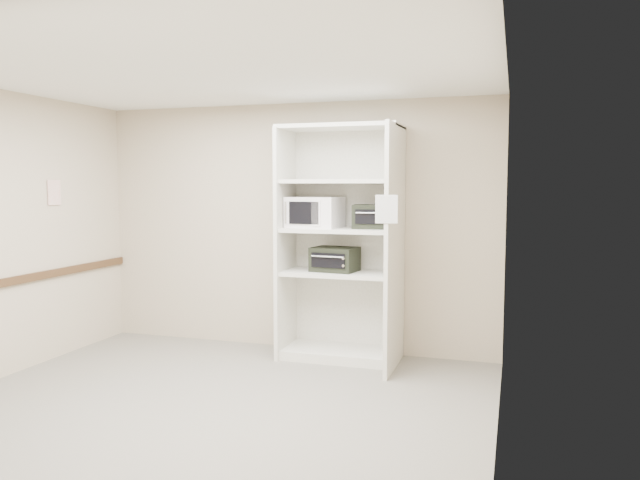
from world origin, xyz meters
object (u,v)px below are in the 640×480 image
(toaster_oven_lower, at_px, (335,259))
(toaster_oven_upper, at_px, (374,217))
(shelving_unit, at_px, (345,251))
(microwave, at_px, (315,212))

(toaster_oven_lower, bearing_deg, toaster_oven_upper, 14.84)
(shelving_unit, height_order, toaster_oven_lower, shelving_unit)
(microwave, relative_size, toaster_oven_upper, 1.26)
(microwave, xyz_separation_m, toaster_oven_upper, (0.63, 0.03, -0.04))
(toaster_oven_upper, relative_size, toaster_oven_lower, 0.94)
(microwave, bearing_deg, shelving_unit, 1.81)
(toaster_oven_lower, bearing_deg, microwave, -179.31)
(shelving_unit, bearing_deg, toaster_oven_upper, 9.40)
(shelving_unit, relative_size, toaster_oven_upper, 5.73)
(shelving_unit, xyz_separation_m, toaster_oven_lower, (-0.11, -0.00, -0.09))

